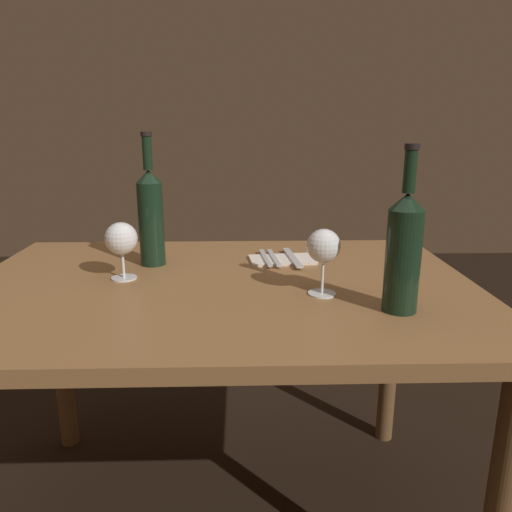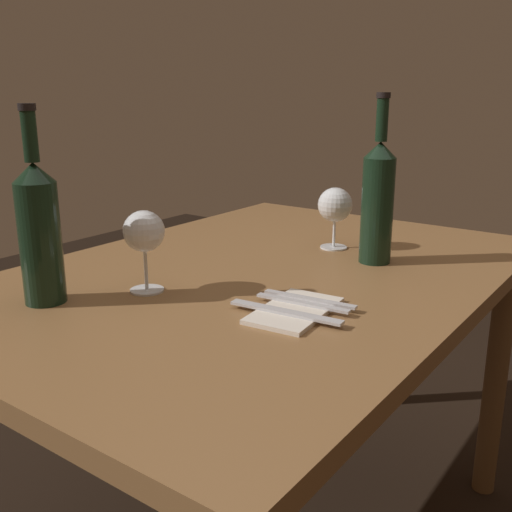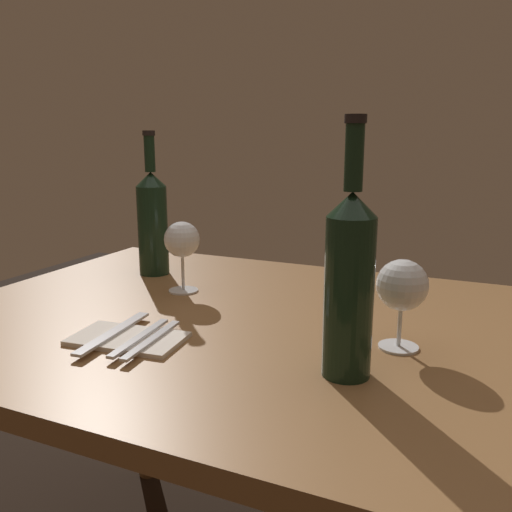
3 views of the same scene
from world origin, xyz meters
name	(u,v)px [view 3 (image 3 of 3)]	position (x,y,z in m)	size (l,w,h in m)	color
dining_table	(266,363)	(0.00, 0.00, 0.65)	(1.30, 0.90, 0.74)	olive
wine_glass_left	(182,241)	(0.25, -0.10, 0.86)	(0.08, 0.08, 0.16)	white
wine_glass_right	(402,287)	(-0.25, 0.04, 0.84)	(0.08, 0.08, 0.15)	white
wine_bottle	(349,280)	(-0.20, 0.17, 0.88)	(0.07, 0.07, 0.37)	black
wine_bottle_second	(152,221)	(0.40, -0.20, 0.88)	(0.07, 0.07, 0.36)	black
folded_napkin	(128,339)	(0.17, 0.20, 0.74)	(0.20, 0.13, 0.01)	silver
fork_inner	(140,337)	(0.15, 0.20, 0.75)	(0.03, 0.18, 0.00)	silver
fork_outer	(152,340)	(0.12, 0.20, 0.75)	(0.03, 0.18, 0.00)	silver
table_knife	(114,333)	(0.20, 0.20, 0.75)	(0.04, 0.21, 0.00)	silver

